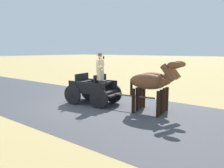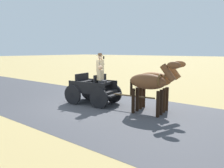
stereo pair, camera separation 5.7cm
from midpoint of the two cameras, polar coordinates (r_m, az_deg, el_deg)
The scene contains 6 objects.
ground_plane at distance 10.83m, azimuth -7.39°, elevation -5.48°, with size 200.00×200.00×0.00m, color tan.
road_surface at distance 10.83m, azimuth -7.39°, elevation -5.46°, with size 6.66×160.00×0.01m, color #424247.
horse_drawn_carriage at distance 10.94m, azimuth -4.72°, elevation -0.92°, with size 1.73×4.51×2.50m.
horse_near_side at distance 9.85m, azimuth 11.21°, elevation 0.87°, with size 0.73×2.14×2.21m.
horse_off_side at distance 9.12m, azimuth 9.63°, elevation 0.31°, with size 0.71×2.14×2.21m.
traffic_cone at distance 14.54m, azimuth -5.64°, elevation -0.82°, with size 0.32×0.32×0.50m, color orange.
Camera 1 is at (7.37, 7.48, 2.62)m, focal length 35.48 mm.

